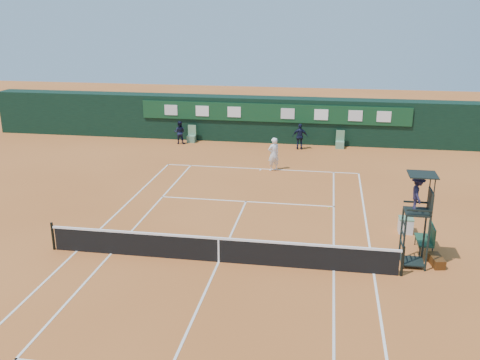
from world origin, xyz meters
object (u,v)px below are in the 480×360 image
object	(u,v)px
cooler	(406,225)
player	(274,154)
umpire_chair	(418,201)
player_bench	(427,237)
tennis_net	(219,249)

from	to	relation	value
cooler	player	size ratio (longest dim) A/B	0.34
umpire_chair	player	size ratio (longest dim) A/B	1.80
umpire_chair	cooler	world-z (taller)	umpire_chair
player_bench	player	distance (m)	11.77
cooler	player	xyz separation A→B (m)	(-6.26, 7.86, 0.62)
tennis_net	player_bench	distance (m)	7.86
player_bench	cooler	bearing A→B (deg)	107.84
umpire_chair	cooler	xyz separation A→B (m)	(0.15, 2.99, -2.13)
umpire_chair	player_bench	world-z (taller)	umpire_chair
umpire_chair	player_bench	xyz separation A→B (m)	(0.71, 1.26, -1.86)
player_bench	player	bearing A→B (deg)	125.43
player_bench	cooler	distance (m)	1.84
cooler	umpire_chair	bearing A→B (deg)	-92.86
tennis_net	cooler	size ratio (longest dim) A/B	20.00
tennis_net	umpire_chair	xyz separation A→B (m)	(6.85, 0.90, 1.95)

